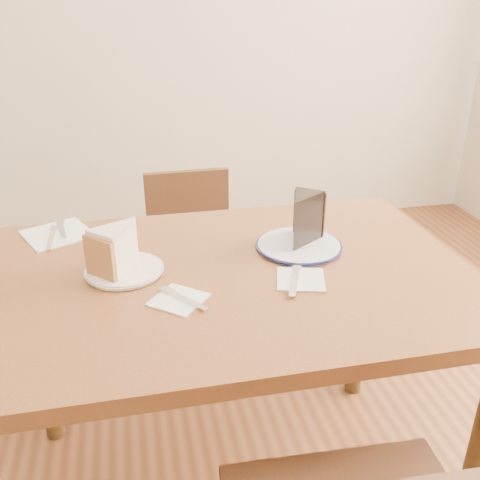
# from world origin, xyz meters

# --- Properties ---
(table) EXTENTS (1.20, 0.80, 0.75)m
(table) POSITION_xyz_m (0.00, 0.00, 0.65)
(table) COLOR #4B2814
(table) RESTS_ON ground
(chair_far) EXTENTS (0.38, 0.38, 0.76)m
(chair_far) POSITION_xyz_m (-0.01, 0.66, 0.42)
(chair_far) COLOR black
(chair_far) RESTS_ON ground
(plate_cream) EXTENTS (0.18, 0.18, 0.01)m
(plate_cream) POSITION_xyz_m (-0.25, 0.05, 0.76)
(plate_cream) COLOR white
(plate_cream) RESTS_ON table
(plate_navy) EXTENTS (0.22, 0.22, 0.01)m
(plate_navy) POSITION_xyz_m (0.21, 0.09, 0.76)
(plate_navy) COLOR white
(plate_navy) RESTS_ON table
(carrot_cake) EXTENTS (0.15, 0.15, 0.10)m
(carrot_cake) POSITION_xyz_m (-0.25, 0.06, 0.81)
(carrot_cake) COLOR #F1E2C7
(carrot_cake) RESTS_ON plate_cream
(chocolate_cake) EXTENTS (0.14, 0.14, 0.12)m
(chocolate_cake) POSITION_xyz_m (0.22, 0.10, 0.82)
(chocolate_cake) COLOR black
(chocolate_cake) RESTS_ON plate_navy
(napkin_cream) EXTENTS (0.15, 0.15, 0.00)m
(napkin_cream) POSITION_xyz_m (-0.13, -0.11, 0.75)
(napkin_cream) COLOR white
(napkin_cream) RESTS_ON table
(napkin_navy) EXTENTS (0.14, 0.14, 0.00)m
(napkin_navy) POSITION_xyz_m (0.16, -0.08, 0.75)
(napkin_navy) COLOR white
(napkin_navy) RESTS_ON table
(napkin_spare) EXTENTS (0.22, 0.22, 0.00)m
(napkin_spare) POSITION_xyz_m (-0.43, 0.31, 0.75)
(napkin_spare) COLOR white
(napkin_spare) RESTS_ON table
(fork_cream) EXTENTS (0.10, 0.12, 0.00)m
(fork_cream) POSITION_xyz_m (-0.12, -0.11, 0.76)
(fork_cream) COLOR silver
(fork_cream) RESTS_ON napkin_cream
(knife_navy) EXTENTS (0.08, 0.16, 0.00)m
(knife_navy) POSITION_xyz_m (0.15, -0.07, 0.76)
(knife_navy) COLOR silver
(knife_navy) RESTS_ON napkin_navy
(fork_spare) EXTENTS (0.04, 0.14, 0.00)m
(fork_spare) POSITION_xyz_m (-0.42, 0.34, 0.76)
(fork_spare) COLOR white
(fork_spare) RESTS_ON napkin_spare
(knife_spare) EXTENTS (0.02, 0.16, 0.00)m
(knife_spare) POSITION_xyz_m (-0.44, 0.29, 0.76)
(knife_spare) COLOR silver
(knife_spare) RESTS_ON napkin_spare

